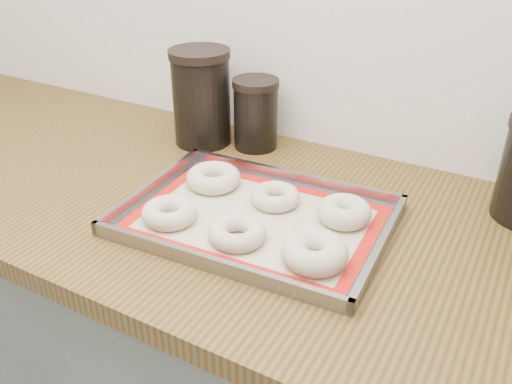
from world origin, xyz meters
The scene contains 11 objects.
countertop centered at (0.00, 1.68, 0.88)m, with size 3.06×0.68×0.04m, color brown.
baking_tray centered at (-0.11, 1.64, 0.91)m, with size 0.48×0.35×0.03m.
baking_mat centered at (-0.11, 1.64, 0.90)m, with size 0.43×0.31×0.00m.
bagel_front_left centered at (-0.24, 1.56, 0.92)m, with size 0.10×0.10×0.03m, color beige.
bagel_front_mid centered at (-0.10, 1.56, 0.92)m, with size 0.10×0.10×0.03m, color beige.
bagel_front_right centered at (0.03, 1.57, 0.93)m, with size 0.11×0.11×0.04m, color beige.
bagel_back_left centered at (-0.24, 1.70, 0.92)m, with size 0.11×0.11×0.04m, color beige.
bagel_back_mid centered at (-0.11, 1.70, 0.92)m, with size 0.09×0.09×0.03m, color beige.
bagel_back_right centered at (0.03, 1.71, 0.92)m, with size 0.09×0.09×0.04m, color beige.
canister_left centered at (-0.39, 1.88, 1.01)m, with size 0.14×0.14×0.22m.
canister_mid centered at (-0.27, 1.92, 0.98)m, with size 0.10×0.10×0.16m.
Camera 1 is at (0.29, 0.92, 1.42)m, focal length 38.00 mm.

